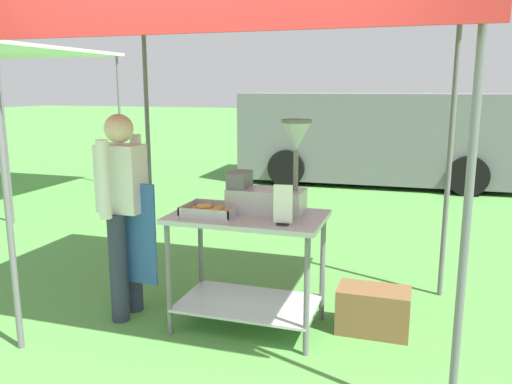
{
  "coord_description": "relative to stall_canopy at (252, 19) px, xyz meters",
  "views": [
    {
      "loc": [
        1.21,
        -2.63,
        1.81
      ],
      "look_at": [
        0.03,
        1.07,
        1.02
      ],
      "focal_mm": 36.3,
      "sensor_mm": 36.0,
      "label": 1
    }
  ],
  "objects": [
    {
      "name": "menu_sign",
      "position": [
        0.32,
        -0.31,
        -1.27
      ],
      "size": [
        0.13,
        0.05,
        0.28
      ],
      "color": "black",
      "rests_on": "donut_cart"
    },
    {
      "name": "stall_canopy",
      "position": [
        0.0,
        0.0,
        0.0
      ],
      "size": [
        3.05,
        2.1,
        2.37
      ],
      "color": "slate",
      "rests_on": "ground"
    },
    {
      "name": "donut_fryer",
      "position": [
        0.15,
        0.0,
        -1.17
      ],
      "size": [
        0.61,
        0.28,
        0.7
      ],
      "color": "#B7B7BC",
      "rests_on": "donut_cart"
    },
    {
      "name": "van_grey",
      "position": [
        0.4,
        6.57,
        -1.4
      ],
      "size": [
        5.1,
        2.21,
        1.69
      ],
      "color": "slate",
      "rests_on": "ground"
    },
    {
      "name": "donut_tray",
      "position": [
        -0.26,
        -0.17,
        -1.36
      ],
      "size": [
        0.39,
        0.33,
        0.07
      ],
      "color": "#B7B7BC",
      "rests_on": "donut_cart"
    },
    {
      "name": "ground_plane",
      "position": [
        -0.03,
        5.03,
        -2.27
      ],
      "size": [
        70.0,
        70.0,
        0.0
      ],
      "primitive_type": "plane",
      "color": "#519342"
    },
    {
      "name": "supply_crate",
      "position": [
        0.92,
        0.11,
        -2.1
      ],
      "size": [
        0.53,
        0.31,
        0.34
      ],
      "color": "brown",
      "rests_on": "ground"
    },
    {
      "name": "vendor",
      "position": [
        -0.98,
        -0.19,
        -1.37
      ],
      "size": [
        0.45,
        0.53,
        1.61
      ],
      "color": "#2D3347",
      "rests_on": "ground"
    },
    {
      "name": "donut_cart",
      "position": [
        0.0,
        -0.1,
        -1.65
      ],
      "size": [
        1.13,
        0.68,
        0.89
      ],
      "color": "#B7B7BC",
      "rests_on": "ground"
    }
  ]
}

